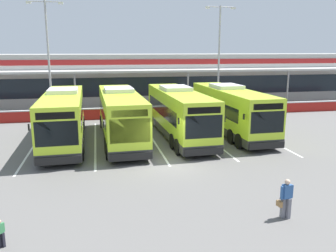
{
  "coord_description": "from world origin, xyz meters",
  "views": [
    {
      "loc": [
        -3.91,
        -19.19,
        6.52
      ],
      "look_at": [
        0.59,
        3.0,
        1.6
      ],
      "focal_mm": 37.5,
      "sensor_mm": 36.0,
      "label": 1
    }
  ],
  "objects_px": {
    "lamp_post_centre": "(219,52)",
    "lamp_post_west": "(48,52)",
    "pedestrian_with_handbag": "(286,198)",
    "coach_bus_centre": "(179,114)",
    "pedestrian_child": "(0,233)",
    "coach_bus_left_centre": "(120,116)",
    "coach_bus_right_centre": "(230,111)",
    "coach_bus_leftmost": "(64,118)"
  },
  "relations": [
    {
      "from": "coach_bus_leftmost",
      "to": "pedestrian_child",
      "type": "height_order",
      "value": "coach_bus_leftmost"
    },
    {
      "from": "coach_bus_centre",
      "to": "lamp_post_west",
      "type": "bearing_deg",
      "value": 136.75
    },
    {
      "from": "coach_bus_centre",
      "to": "lamp_post_centre",
      "type": "height_order",
      "value": "lamp_post_centre"
    },
    {
      "from": "coach_bus_leftmost",
      "to": "coach_bus_right_centre",
      "type": "distance_m",
      "value": 12.76
    },
    {
      "from": "coach_bus_leftmost",
      "to": "coach_bus_left_centre",
      "type": "distance_m",
      "value": 4.01
    },
    {
      "from": "pedestrian_with_handbag",
      "to": "lamp_post_centre",
      "type": "xyz_separation_m",
      "value": [
        5.69,
        24.24,
        5.43
      ]
    },
    {
      "from": "coach_bus_left_centre",
      "to": "pedestrian_with_handbag",
      "type": "distance_m",
      "value": 14.79
    },
    {
      "from": "pedestrian_child",
      "to": "lamp_post_centre",
      "type": "bearing_deg",
      "value": 56.36
    },
    {
      "from": "coach_bus_right_centre",
      "to": "lamp_post_centre",
      "type": "xyz_separation_m",
      "value": [
        2.44,
        9.87,
        4.5
      ]
    },
    {
      "from": "pedestrian_with_handbag",
      "to": "lamp_post_west",
      "type": "distance_m",
      "value": 26.76
    },
    {
      "from": "pedestrian_child",
      "to": "lamp_post_west",
      "type": "relative_size",
      "value": 0.09
    },
    {
      "from": "coach_bus_leftmost",
      "to": "coach_bus_right_centre",
      "type": "xyz_separation_m",
      "value": [
        12.75,
        0.61,
        0.0
      ]
    },
    {
      "from": "coach_bus_left_centre",
      "to": "coach_bus_right_centre",
      "type": "height_order",
      "value": "same"
    },
    {
      "from": "coach_bus_centre",
      "to": "lamp_post_centre",
      "type": "distance_m",
      "value": 13.21
    },
    {
      "from": "coach_bus_leftmost",
      "to": "pedestrian_with_handbag",
      "type": "xyz_separation_m",
      "value": [
        9.49,
        -13.77,
        -0.93
      ]
    },
    {
      "from": "coach_bus_right_centre",
      "to": "pedestrian_with_handbag",
      "type": "xyz_separation_m",
      "value": [
        -3.25,
        -14.37,
        -0.93
      ]
    },
    {
      "from": "lamp_post_centre",
      "to": "coach_bus_leftmost",
      "type": "bearing_deg",
      "value": -145.4
    },
    {
      "from": "pedestrian_with_handbag",
      "to": "lamp_post_west",
      "type": "height_order",
      "value": "lamp_post_west"
    },
    {
      "from": "coach_bus_leftmost",
      "to": "coach_bus_centre",
      "type": "distance_m",
      "value": 8.4
    },
    {
      "from": "pedestrian_with_handbag",
      "to": "lamp_post_centre",
      "type": "bearing_deg",
      "value": 76.79
    },
    {
      "from": "pedestrian_with_handbag",
      "to": "pedestrian_child",
      "type": "bearing_deg",
      "value": -179.76
    },
    {
      "from": "coach_bus_centre",
      "to": "coach_bus_leftmost",
      "type": "bearing_deg",
      "value": -179.44
    },
    {
      "from": "coach_bus_right_centre",
      "to": "pedestrian_with_handbag",
      "type": "distance_m",
      "value": 14.77
    },
    {
      "from": "coach_bus_left_centre",
      "to": "coach_bus_centre",
      "type": "relative_size",
      "value": 1.0
    },
    {
      "from": "pedestrian_with_handbag",
      "to": "pedestrian_child",
      "type": "relative_size",
      "value": 1.61
    },
    {
      "from": "coach_bus_centre",
      "to": "pedestrian_child",
      "type": "relative_size",
      "value": 12.15
    },
    {
      "from": "coach_bus_left_centre",
      "to": "lamp_post_west",
      "type": "relative_size",
      "value": 1.11
    },
    {
      "from": "coach_bus_centre",
      "to": "pedestrian_child",
      "type": "height_order",
      "value": "coach_bus_centre"
    },
    {
      "from": "coach_bus_centre",
      "to": "pedestrian_with_handbag",
      "type": "xyz_separation_m",
      "value": [
        1.1,
        -13.85,
        -0.93
      ]
    },
    {
      "from": "lamp_post_centre",
      "to": "lamp_post_west",
      "type": "bearing_deg",
      "value": -177.78
    },
    {
      "from": "pedestrian_with_handbag",
      "to": "pedestrian_child",
      "type": "height_order",
      "value": "pedestrian_with_handbag"
    },
    {
      "from": "pedestrian_child",
      "to": "lamp_post_west",
      "type": "xyz_separation_m",
      "value": [
        -0.97,
        23.62,
        5.75
      ]
    },
    {
      "from": "coach_bus_right_centre",
      "to": "lamp_post_west",
      "type": "relative_size",
      "value": 1.11
    },
    {
      "from": "coach_bus_left_centre",
      "to": "coach_bus_right_centre",
      "type": "xyz_separation_m",
      "value": [
        8.74,
        0.68,
        0.0
      ]
    },
    {
      "from": "pedestrian_child",
      "to": "coach_bus_leftmost",
      "type": "bearing_deg",
      "value": 85.97
    },
    {
      "from": "coach_bus_right_centre",
      "to": "lamp_post_west",
      "type": "distance_m",
      "value": 17.91
    },
    {
      "from": "coach_bus_centre",
      "to": "pedestrian_child",
      "type": "distance_m",
      "value": 16.81
    },
    {
      "from": "coach_bus_left_centre",
      "to": "pedestrian_child",
      "type": "bearing_deg",
      "value": -109.91
    },
    {
      "from": "coach_bus_centre",
      "to": "lamp_post_west",
      "type": "distance_m",
      "value": 14.9
    },
    {
      "from": "coach_bus_left_centre",
      "to": "coach_bus_right_centre",
      "type": "relative_size",
      "value": 1.0
    },
    {
      "from": "pedestrian_child",
      "to": "lamp_post_centre",
      "type": "distance_m",
      "value": 29.73
    },
    {
      "from": "coach_bus_right_centre",
      "to": "lamp_post_centre",
      "type": "height_order",
      "value": "lamp_post_centre"
    }
  ]
}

